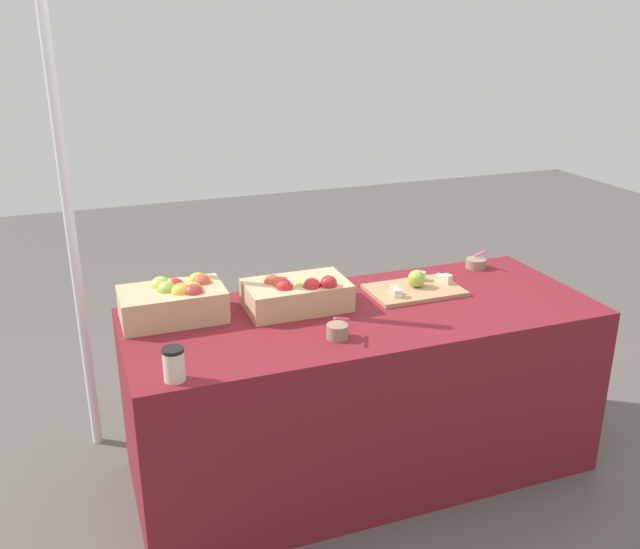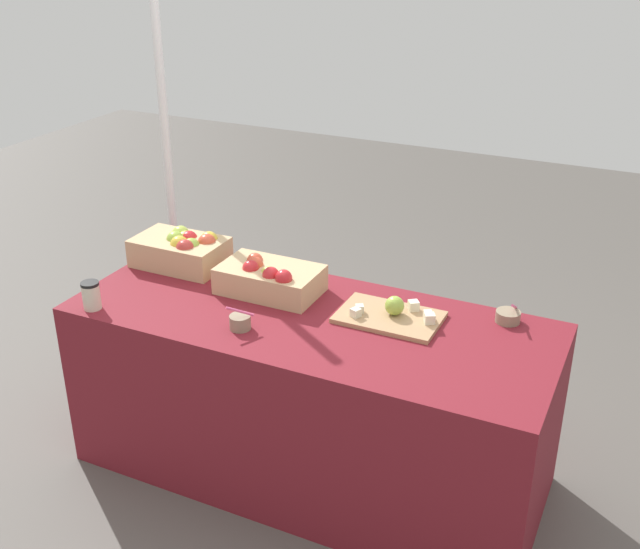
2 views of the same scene
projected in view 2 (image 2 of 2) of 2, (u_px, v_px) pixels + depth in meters
The scene contains 9 objects.
ground_plane at pixel (311, 468), 3.30m from camera, with size 10.00×10.00×0.00m, color #56514C.
table at pixel (311, 396), 3.15m from camera, with size 1.90×0.76×0.74m, color maroon.
apple_crate_left at pixel (183, 249), 3.39m from camera, with size 0.40×0.25×0.16m.
apple_crate_middle at pixel (269, 278), 3.15m from camera, with size 0.41×0.25×0.15m.
cutting_board_front at pixel (391, 315), 2.96m from camera, with size 0.39×0.25×0.09m.
sample_bowl_near at pixel (240, 322), 2.89m from camera, with size 0.09×0.09×0.11m.
sample_bowl_mid at pixel (508, 316), 2.94m from camera, with size 0.09×0.09×0.10m.
coffee_cup at pixel (91, 295), 3.03m from camera, with size 0.07×0.07×0.11m.
tent_pole at pixel (168, 164), 3.77m from camera, with size 0.04×0.04×2.09m, color white.
Camera 2 is at (1.17, -2.37, 2.16)m, focal length 43.33 mm.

